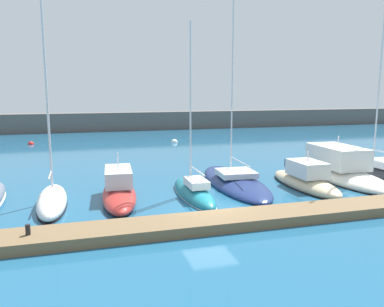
# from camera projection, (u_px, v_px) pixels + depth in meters

# --- Properties ---
(ground_plane) EXTENTS (120.00, 120.00, 0.00)m
(ground_plane) POSITION_uv_depth(u_px,v_px,m) (210.00, 212.00, 20.22)
(ground_plane) COLOR #1E567A
(dock_pier) EXTENTS (37.49, 2.11, 0.49)m
(dock_pier) POSITION_uv_depth(u_px,v_px,m) (225.00, 221.00, 18.16)
(dock_pier) COLOR brown
(dock_pier) RESTS_ON ground_plane
(breakwater_seawall) EXTENTS (108.00, 3.23, 2.84)m
(breakwater_seawall) POSITION_uv_depth(u_px,v_px,m) (122.00, 121.00, 61.61)
(breakwater_seawall) COLOR #5B5651
(breakwater_seawall) RESTS_ON ground_plane
(sailboat_white_third) EXTENTS (1.61, 6.34, 12.13)m
(sailboat_white_third) POSITION_uv_depth(u_px,v_px,m) (52.00, 200.00, 21.21)
(sailboat_white_third) COLOR white
(sailboat_white_third) RESTS_ON ground_plane
(motorboat_red_fourth) EXTENTS (2.43, 7.21, 2.95)m
(motorboat_red_fourth) POSITION_uv_depth(u_px,v_px,m) (119.00, 190.00, 22.47)
(motorboat_red_fourth) COLOR #B72D28
(motorboat_red_fourth) RESTS_ON ground_plane
(sailboat_teal_fifth) EXTENTS (1.71, 6.88, 10.73)m
(sailboat_teal_fifth) POSITION_uv_depth(u_px,v_px,m) (194.00, 192.00, 23.24)
(sailboat_teal_fifth) COLOR #19707F
(sailboat_teal_fifth) RESTS_ON ground_plane
(sailboat_navy_sixth) EXTENTS (3.92, 10.64, 18.61)m
(sailboat_navy_sixth) POSITION_uv_depth(u_px,v_px,m) (235.00, 181.00, 26.17)
(sailboat_navy_sixth) COLOR navy
(sailboat_navy_sixth) RESTS_ON ground_plane
(motorboat_sand_seventh) EXTENTS (2.27, 7.34, 2.70)m
(motorboat_sand_seventh) POSITION_uv_depth(u_px,v_px,m) (305.00, 180.00, 25.46)
(motorboat_sand_seventh) COLOR beige
(motorboat_sand_seventh) RESTS_ON ground_plane
(motorboat_ivory_eighth) EXTENTS (3.84, 10.33, 3.46)m
(motorboat_ivory_eighth) POSITION_uv_depth(u_px,v_px,m) (340.00, 170.00, 27.89)
(motorboat_ivory_eighth) COLOR silver
(motorboat_ivory_eighth) RESTS_ON ground_plane
(sailboat_charcoal_ninth) EXTENTS (2.95, 10.38, 20.43)m
(sailboat_charcoal_ninth) POSITION_uv_depth(u_px,v_px,m) (379.00, 171.00, 29.32)
(sailboat_charcoal_ninth) COLOR #2D2D33
(sailboat_charcoal_ninth) RESTS_ON ground_plane
(mooring_buoy_white) EXTENTS (0.81, 0.81, 0.81)m
(mooring_buoy_white) POSITION_uv_depth(u_px,v_px,m) (174.00, 142.00, 47.05)
(mooring_buoy_white) COLOR white
(mooring_buoy_white) RESTS_ON ground_plane
(mooring_buoy_red) EXTENTS (0.71, 0.71, 0.71)m
(mooring_buoy_red) POSITION_uv_depth(u_px,v_px,m) (31.00, 144.00, 45.43)
(mooring_buoy_red) COLOR red
(mooring_buoy_red) RESTS_ON ground_plane
(dock_bollard) EXTENTS (0.20, 0.20, 0.44)m
(dock_bollard) POSITION_uv_depth(u_px,v_px,m) (28.00, 230.00, 15.72)
(dock_bollard) COLOR black
(dock_bollard) RESTS_ON dock_pier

